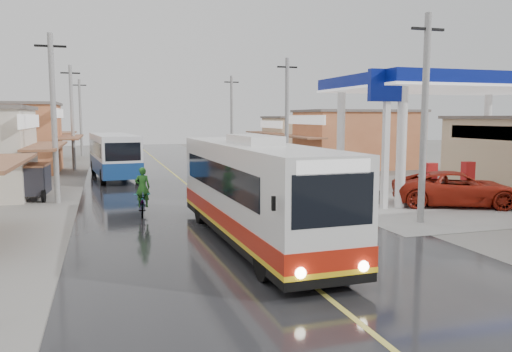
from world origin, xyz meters
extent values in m
plane|color=slate|center=(0.00, 0.00, 0.00)|extent=(120.00, 120.00, 0.00)
cube|color=black|center=(0.00, 15.00, 0.01)|extent=(12.00, 90.00, 0.02)
cube|color=#D8CC4C|center=(0.00, 15.00, 0.02)|extent=(0.15, 90.00, 0.01)
cube|color=gray|center=(13.00, 6.00, 0.01)|extent=(16.00, 16.00, 0.03)
cube|color=navy|center=(13.00, 6.00, 5.85)|extent=(12.00, 8.00, 0.70)
cube|color=white|center=(13.00, 6.00, 5.55)|extent=(12.10, 8.10, 0.12)
cylinder|color=white|center=(8.00, 9.00, 2.75)|extent=(0.44, 0.44, 5.50)
cylinder|color=white|center=(18.00, 9.00, 2.75)|extent=(0.44, 0.44, 5.50)
cylinder|color=white|center=(8.00, 3.00, 2.75)|extent=(0.44, 0.44, 5.50)
cube|color=gray|center=(13.00, 6.00, 0.10)|extent=(4.00, 1.20, 0.20)
cube|color=#B21919|center=(11.80, 6.00, 0.95)|extent=(0.60, 0.45, 1.50)
cube|color=#B21919|center=(14.20, 6.00, 0.95)|extent=(0.60, 0.45, 1.50)
cube|color=white|center=(7.20, 3.00, 3.00)|extent=(0.25, 0.25, 6.00)
cube|color=navy|center=(7.20, 3.00, 5.50)|extent=(1.80, 0.30, 1.40)
cube|color=silver|center=(-0.12, -1.00, 1.90)|extent=(2.64, 11.18, 2.73)
cube|color=black|center=(-0.12, -1.00, 0.44)|extent=(2.66, 11.20, 0.28)
cube|color=#B01F0E|center=(-0.12, -1.00, 0.90)|extent=(2.68, 11.22, 0.51)
cube|color=yellow|center=(-0.12, -1.00, 0.59)|extent=(2.69, 11.23, 0.13)
cube|color=black|center=(-0.13, -0.54, 2.20)|extent=(2.61, 8.86, 0.93)
cube|color=black|center=(0.04, -6.50, 2.29)|extent=(2.02, 0.18, 1.20)
cube|color=black|center=(-0.28, 4.50, 2.29)|extent=(2.02, 0.18, 1.02)
cube|color=white|center=(0.04, -6.50, 3.03)|extent=(1.82, 0.17, 0.32)
cube|color=silver|center=(-0.12, -1.00, 3.40)|extent=(1.19, 2.81, 0.28)
cylinder|color=black|center=(-1.01, -4.92, 0.53)|extent=(0.35, 1.03, 1.02)
cylinder|color=black|center=(1.00, -4.86, 0.53)|extent=(0.35, 1.03, 1.02)
cylinder|color=black|center=(-1.23, 2.49, 0.53)|extent=(0.35, 1.03, 1.02)
cylinder|color=black|center=(0.78, 2.55, 0.53)|extent=(0.35, 1.03, 1.02)
sphere|color=#FFF2CC|center=(-0.74, -6.60, 0.71)|extent=(0.27, 0.27, 0.26)
sphere|color=#FFF2CC|center=(0.83, -6.55, 0.71)|extent=(0.27, 0.27, 0.26)
cube|color=black|center=(-1.27, -6.29, 2.24)|extent=(0.08, 0.08, 0.32)
cube|color=black|center=(1.34, -6.22, 2.24)|extent=(0.08, 0.08, 0.32)
cube|color=silver|center=(-4.16, 18.22, 1.74)|extent=(3.25, 9.04, 2.46)
cube|color=navy|center=(-4.16, 18.22, 0.90)|extent=(3.29, 9.08, 0.98)
cube|color=black|center=(-4.16, 18.22, 2.08)|extent=(3.14, 7.58, 0.88)
cube|color=black|center=(-3.72, 13.87, 2.08)|extent=(2.06, 0.33, 1.08)
cylinder|color=black|center=(-4.89, 14.98, 0.51)|extent=(0.39, 1.01, 0.98)
cylinder|color=black|center=(-2.79, 15.20, 0.51)|extent=(0.39, 1.01, 0.98)
cylinder|color=black|center=(-5.54, 21.24, 0.51)|extent=(0.39, 1.01, 0.98)
cylinder|color=black|center=(-3.43, 21.45, 0.51)|extent=(0.39, 1.01, 0.98)
imported|color=maroon|center=(10.87, 2.72, 0.80)|extent=(6.38, 4.83, 1.61)
imported|color=black|center=(-3.31, 4.68, 0.50)|extent=(0.81, 1.96, 1.00)
imported|color=#296E24|center=(-3.31, 4.46, 1.23)|extent=(0.64, 0.45, 1.67)
cube|color=#26262D|center=(-8.23, 10.37, 1.01)|extent=(1.53, 2.21, 1.38)
cube|color=brown|center=(-8.23, 10.37, 1.75)|extent=(1.59, 2.27, 0.11)
cylinder|color=black|center=(-9.02, 9.68, 0.32)|extent=(0.24, 0.65, 0.64)
cylinder|color=black|center=(-8.91, 11.16, 0.32)|extent=(0.24, 0.65, 0.64)
cylinder|color=black|center=(-7.66, 9.37, 0.32)|extent=(0.17, 0.64, 0.64)
camera|label=1|loc=(-4.79, -16.48, 4.13)|focal=35.00mm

